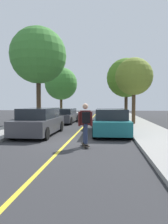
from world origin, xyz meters
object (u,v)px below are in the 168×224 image
object	(u,v)px
street_tree_left_near	(61,84)
skateboard	(85,145)
street_tree_right_nearest	(134,77)
parked_car_left_near	(65,116)
skateboarder	(85,121)
parked_car_left_nearest	(39,122)
parked_car_right_near	(109,116)
street_tree_right_near	(126,78)
parked_car_right_nearest	(111,122)
street_tree_left_nearest	(38,56)
fire_hydrant	(43,119)

from	to	relation	value
street_tree_left_near	skateboard	world-z (taller)	street_tree_left_near
street_tree_left_near	street_tree_right_nearest	xyz separation A→B (m)	(7.74, -8.58, -0.30)
parked_car_left_near	skateboarder	world-z (taller)	skateboarder
parked_car_left_nearest	street_tree_left_near	size ratio (longest dim) A/B	0.76
parked_car_right_near	street_tree_right_near	size ratio (longest dim) A/B	0.66
street_tree_right_near	skateboarder	world-z (taller)	street_tree_right_near
parked_car_right_nearest	parked_car_right_near	world-z (taller)	parked_car_right_nearest
parked_car_right_near	street_tree_right_nearest	size ratio (longest dim) A/B	0.83
street_tree_left_near	skateboard	distance (m)	18.39
parked_car_right_near	parked_car_left_nearest	bearing A→B (deg)	-120.41
street_tree_left_nearest	street_tree_left_near	bearing A→B (deg)	90.00
street_tree_left_nearest	street_tree_right_near	distance (m)	10.35
parked_car_right_nearest	skateboarder	bearing A→B (deg)	-106.56
parked_car_left_near	parked_car_right_near	distance (m)	3.97
parked_car_left_nearest	skateboarder	world-z (taller)	skateboarder
parked_car_right_near	fire_hydrant	size ratio (longest dim) A/B	6.19
fire_hydrant	skateboarder	distance (m)	9.64
street_tree_left_nearest	skateboarder	size ratio (longest dim) A/B	4.74
parked_car_left_near	street_tree_right_nearest	world-z (taller)	street_tree_right_nearest
parked_car_left_near	street_tree_left_nearest	xyz separation A→B (m)	(-1.89, -1.44, 5.03)
parked_car_left_nearest	parked_car_left_near	size ratio (longest dim) A/B	1.03
parked_car_right_nearest	street_tree_left_nearest	xyz separation A→B (m)	(-5.85, 4.99, 4.95)
street_tree_right_nearest	street_tree_left_nearest	bearing A→B (deg)	-179.21
street_tree_left_near	street_tree_right_near	size ratio (longest dim) A/B	0.92
parked_car_right_near	skateboarder	distance (m)	9.81
parked_car_left_nearest	street_tree_left_nearest	bearing A→B (deg)	108.51
fire_hydrant	skateboard	world-z (taller)	fire_hydrant
street_tree_left_near	skateboarder	distance (m)	18.23
fire_hydrant	skateboard	distance (m)	9.60
parked_car_left_nearest	skateboard	distance (m)	4.17
parked_car_right_near	fire_hydrant	world-z (taller)	parked_car_right_near
parked_car_left_near	parked_car_right_nearest	bearing A→B (deg)	-58.35
parked_car_left_near	parked_car_right_nearest	distance (m)	7.55
street_tree_right_nearest	street_tree_right_near	world-z (taller)	street_tree_right_near
skateboarder	parked_car_right_nearest	bearing A→B (deg)	73.44
street_tree_left_near	fire_hydrant	bearing A→B (deg)	-87.44
street_tree_left_near	skateboard	xyz separation A→B (m)	(4.76, -17.29, -4.06)
street_tree_left_near	parked_car_left_near	bearing A→B (deg)	-75.37
parked_car_left_near	street_tree_left_nearest	size ratio (longest dim) A/B	0.57
parked_car_right_nearest	street_tree_left_nearest	size ratio (longest dim) A/B	0.58
street_tree_left_nearest	skateboard	xyz separation A→B (m)	(4.76, -8.60, -5.58)
street_tree_left_near	parked_car_right_nearest	bearing A→B (deg)	-66.83
fire_hydrant	skateboard	xyz separation A→B (m)	(4.37, -8.54, -0.40)
street_tree_left_nearest	street_tree_left_near	xyz separation A→B (m)	(-0.00, 8.69, -1.52)
parked_car_right_near	street_tree_right_nearest	bearing A→B (deg)	-27.76
parked_car_right_nearest	fire_hydrant	size ratio (longest dim) A/B	6.52
parked_car_right_near	parked_car_right_nearest	bearing A→B (deg)	-90.00
skateboarder	parked_car_left_nearest	bearing A→B (deg)	133.91
street_tree_left_near	skateboarder	size ratio (longest dim) A/B	3.63
street_tree_left_near	fire_hydrant	xyz separation A→B (m)	(0.39, -8.75, -3.66)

